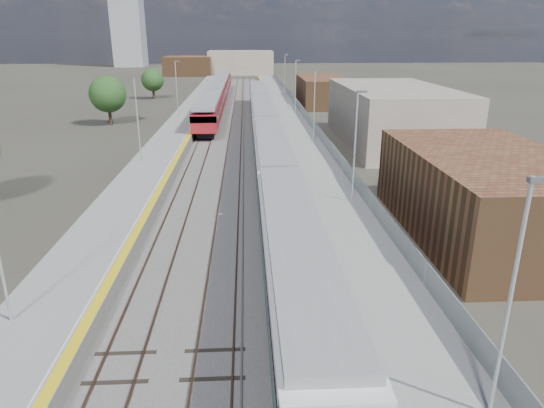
{
  "coord_description": "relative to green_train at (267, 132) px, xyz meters",
  "views": [
    {
      "loc": [
        -0.6,
        -9.39,
        11.9
      ],
      "look_at": [
        0.86,
        18.21,
        2.2
      ],
      "focal_mm": 32.0,
      "sensor_mm": 36.0,
      "label": 1
    }
  ],
  "objects": [
    {
      "name": "platform_left",
      "position": [
        -10.55,
        11.65,
        -1.77
      ],
      "size": [
        4.3,
        155.0,
        8.52
      ],
      "color": "slate",
      "rests_on": "ground"
    },
    {
      "name": "tree_b",
      "position": [
        -20.87,
        17.87,
        1.94
      ],
      "size": [
        4.95,
        4.95,
        6.71
      ],
      "color": "#382619",
      "rests_on": "ground"
    },
    {
      "name": "tree_d",
      "position": [
        19.69,
        30.32,
        1.05
      ],
      "size": [
        3.92,
        3.92,
        5.31
      ],
      "color": "#382619",
      "rests_on": "ground"
    },
    {
      "name": "ground",
      "position": [
        -1.5,
        9.16,
        -2.29
      ],
      "size": [
        320.0,
        320.0,
        0.0
      ],
      "primitive_type": "plane",
      "color": "#47443A",
      "rests_on": "ground"
    },
    {
      "name": "tracks",
      "position": [
        -3.15,
        13.34,
        -2.18
      ],
      "size": [
        8.96,
        160.0,
        0.17
      ],
      "color": "#4C3323",
      "rests_on": "ground"
    },
    {
      "name": "platform_right",
      "position": [
        3.78,
        11.65,
        -1.75
      ],
      "size": [
        4.7,
        155.0,
        8.52
      ],
      "color": "slate",
      "rests_on": "ground"
    },
    {
      "name": "buildings",
      "position": [
        -19.62,
        97.76,
        8.42
      ],
      "size": [
        72.0,
        185.5,
        40.0
      ],
      "color": "brown",
      "rests_on": "ground"
    },
    {
      "name": "red_train",
      "position": [
        -7.0,
        36.14,
        -0.0
      ],
      "size": [
        3.06,
        62.03,
        3.87
      ],
      "color": "black",
      "rests_on": "ground"
    },
    {
      "name": "green_train",
      "position": [
        0.0,
        0.0,
        0.0
      ],
      "size": [
        2.95,
        82.03,
        3.24
      ],
      "color": "black",
      "rests_on": "ground"
    },
    {
      "name": "tree_c",
      "position": [
        -19.94,
        46.35,
        1.34
      ],
      "size": [
        4.25,
        4.25,
        5.76
      ],
      "color": "#382619",
      "rests_on": "ground"
    },
    {
      "name": "ballast_bed",
      "position": [
        -3.75,
        11.66,
        -2.26
      ],
      "size": [
        10.5,
        155.0,
        0.06
      ],
      "primitive_type": "cube",
      "color": "#565451",
      "rests_on": "ground"
    }
  ]
}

